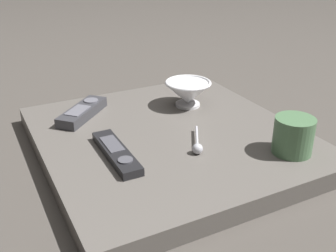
% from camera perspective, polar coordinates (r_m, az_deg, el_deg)
% --- Properties ---
extents(ground_plane, '(6.00, 6.00, 0.00)m').
position_cam_1_polar(ground_plane, '(0.99, 0.18, -3.12)').
color(ground_plane, '#47423D').
extents(table, '(0.63, 0.60, 0.04)m').
position_cam_1_polar(table, '(0.98, 0.18, -1.99)').
color(table, '#5B5651').
rests_on(table, ground).
extents(cereal_bowl, '(0.13, 0.13, 0.07)m').
position_cam_1_polar(cereal_bowl, '(1.10, 2.83, 4.80)').
color(cereal_bowl, silver).
rests_on(cereal_bowl, table).
extents(coffee_mug, '(0.09, 0.09, 0.08)m').
position_cam_1_polar(coffee_mug, '(0.90, 17.34, -1.30)').
color(coffee_mug, '#4C724C').
rests_on(coffee_mug, table).
extents(teaspoon, '(0.11, 0.07, 0.02)m').
position_cam_1_polar(teaspoon, '(0.88, 4.18, -2.83)').
color(teaspoon, silver).
rests_on(teaspoon, table).
extents(tv_remote_near, '(0.20, 0.05, 0.02)m').
position_cam_1_polar(tv_remote_near, '(0.86, -7.34, -3.76)').
color(tv_remote_near, black).
rests_on(tv_remote_near, table).
extents(tv_remote_far, '(0.16, 0.16, 0.03)m').
position_cam_1_polar(tv_remote_far, '(1.07, -12.01, 1.98)').
color(tv_remote_far, '#38383D').
rests_on(tv_remote_far, table).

